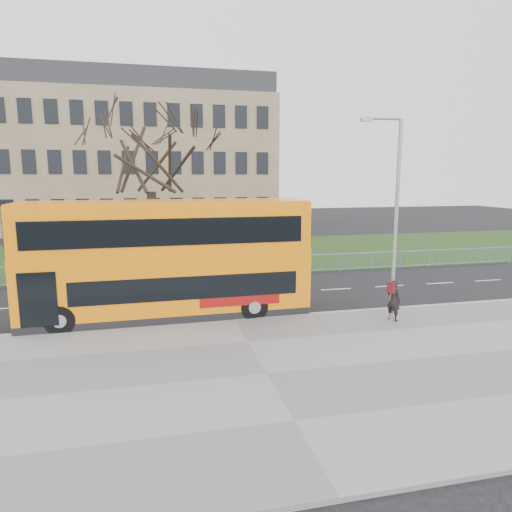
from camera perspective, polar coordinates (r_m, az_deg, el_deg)
The scene contains 10 objects.
ground at distance 19.72m, azimuth -3.52°, elevation -6.84°, with size 120.00×120.00×0.00m, color black.
pavement at distance 13.49m, azimuth 1.33°, elevation -14.69°, with size 80.00×10.50×0.12m, color slate.
kerb at distance 18.24m, azimuth -2.72°, elevation -8.00°, with size 80.00×0.20×0.14m, color #9A9A9C.
grass_verge at distance 33.55m, azimuth -7.53°, elevation 0.16°, with size 80.00×15.40×0.08m, color #1E3814.
guard_railing at distance 25.93m, azimuth -5.93°, elevation -1.54°, with size 40.00×0.12×1.10m, color #7193C9, non-canonical shape.
bare_tree at distance 28.64m, azimuth -13.02°, elevation 9.63°, with size 7.81×7.81×11.16m, color black, non-canonical shape.
civic_building at distance 53.69m, azimuth -15.28°, elevation 10.99°, with size 30.00×15.00×14.00m, color #826852.
yellow_bus at distance 18.55m, azimuth -10.92°, elevation -0.10°, with size 11.20×2.85×4.68m.
pedestrian at distance 18.61m, azimuth 16.83°, elevation -5.34°, with size 0.58×0.38×1.60m, color black.
street_lamp at distance 18.07m, azimuth 16.86°, elevation 5.21°, with size 1.63×0.29×7.67m.
Camera 1 is at (-3.03, -18.64, 5.68)m, focal length 32.00 mm.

